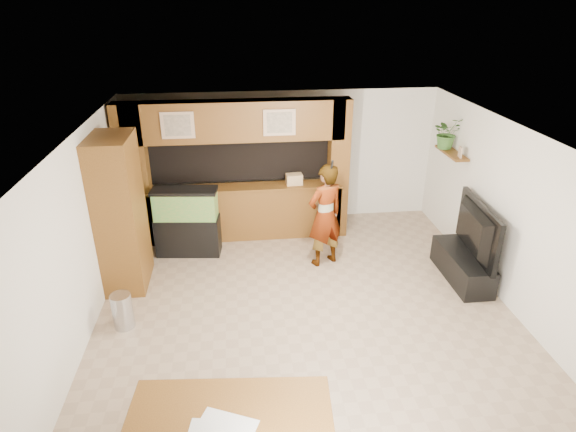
{
  "coord_description": "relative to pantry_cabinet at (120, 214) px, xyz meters",
  "views": [
    {
      "loc": [
        -0.92,
        -5.77,
        4.25
      ],
      "look_at": [
        -0.19,
        0.6,
        1.26
      ],
      "focal_mm": 30.0,
      "sensor_mm": 36.0,
      "label": 1
    }
  ],
  "objects": [
    {
      "name": "floor",
      "position": [
        2.7,
        -1.1,
        -1.2
      ],
      "size": [
        6.5,
        6.5,
        0.0
      ],
      "primitive_type": "plane",
      "color": "tan",
      "rests_on": "ground"
    },
    {
      "name": "ceiling",
      "position": [
        2.7,
        -1.1,
        1.4
      ],
      "size": [
        6.5,
        6.5,
        0.0
      ],
      "primitive_type": "plane",
      "color": "white",
      "rests_on": "wall_back"
    },
    {
      "name": "wall_back",
      "position": [
        2.7,
        2.15,
        0.1
      ],
      "size": [
        6.0,
        0.0,
        6.0
      ],
      "primitive_type": "plane",
      "rotation": [
        1.57,
        0.0,
        0.0
      ],
      "color": "silver",
      "rests_on": "floor"
    },
    {
      "name": "wall_left",
      "position": [
        -0.3,
        -1.1,
        0.1
      ],
      "size": [
        0.0,
        6.5,
        6.5
      ],
      "primitive_type": "plane",
      "rotation": [
        1.57,
        0.0,
        1.57
      ],
      "color": "silver",
      "rests_on": "floor"
    },
    {
      "name": "wall_right",
      "position": [
        5.7,
        -1.1,
        0.1
      ],
      "size": [
        0.0,
        6.5,
        6.5
      ],
      "primitive_type": "plane",
      "rotation": [
        1.57,
        0.0,
        -1.57
      ],
      "color": "silver",
      "rests_on": "floor"
    },
    {
      "name": "partition",
      "position": [
        1.75,
        1.54,
        0.11
      ],
      "size": [
        4.2,
        0.99,
        2.6
      ],
      "color": "brown",
      "rests_on": "floor"
    },
    {
      "name": "wall_clock",
      "position": [
        -0.27,
        -0.1,
        0.7
      ],
      "size": [
        0.05,
        0.25,
        0.25
      ],
      "color": "black",
      "rests_on": "wall_left"
    },
    {
      "name": "wall_shelf",
      "position": [
        5.55,
        0.85,
        0.5
      ],
      "size": [
        0.25,
        0.9,
        0.04
      ],
      "primitive_type": "cube",
      "color": "brown",
      "rests_on": "wall_right"
    },
    {
      "name": "pantry_cabinet",
      "position": [
        0.0,
        0.0,
        0.0
      ],
      "size": [
        0.6,
        0.99,
        2.41
      ],
      "primitive_type": "cube",
      "color": "brown",
      "rests_on": "floor"
    },
    {
      "name": "trash_can",
      "position": [
        0.13,
        -1.19,
        -0.94
      ],
      "size": [
        0.28,
        0.28,
        0.52
      ],
      "primitive_type": "cylinder",
      "color": "#B2B2B7",
      "rests_on": "floor"
    },
    {
      "name": "aquarium",
      "position": [
        0.89,
        0.85,
        -0.6
      ],
      "size": [
        1.11,
        0.42,
        1.23
      ],
      "rotation": [
        0.0,
        0.0,
        -0.11
      ],
      "color": "black",
      "rests_on": "floor"
    },
    {
      "name": "tv_stand",
      "position": [
        5.35,
        -0.52,
        -0.98
      ],
      "size": [
        0.5,
        1.37,
        0.46
      ],
      "primitive_type": "cube",
      "color": "black",
      "rests_on": "floor"
    },
    {
      "name": "television",
      "position": [
        5.35,
        -0.52,
        -0.32
      ],
      "size": [
        0.33,
        1.51,
        0.86
      ],
      "primitive_type": "imported",
      "rotation": [
        0.0,
        0.0,
        1.48
      ],
      "color": "black",
      "rests_on": "tv_stand"
    },
    {
      "name": "photo_frame",
      "position": [
        5.55,
        0.54,
        0.61
      ],
      "size": [
        0.05,
        0.14,
        0.18
      ],
      "primitive_type": "cube",
      "rotation": [
        0.0,
        0.0,
        -0.14
      ],
      "color": "tan",
      "rests_on": "wall_shelf"
    },
    {
      "name": "potted_plant",
      "position": [
        5.52,
        1.07,
        0.8
      ],
      "size": [
        0.58,
        0.53,
        0.56
      ],
      "primitive_type": "imported",
      "rotation": [
        0.0,
        0.0,
        0.19
      ],
      "color": "#376628",
      "rests_on": "wall_shelf"
    },
    {
      "name": "person",
      "position": [
        3.21,
        0.24,
        -0.31
      ],
      "size": [
        0.77,
        0.66,
        1.79
      ],
      "primitive_type": "imported",
      "rotation": [
        0.0,
        0.0,
        3.57
      ],
      "color": "#9E8056",
      "rests_on": "floor"
    },
    {
      "name": "microphone",
      "position": [
        3.26,
        0.08,
        0.63
      ],
      "size": [
        0.04,
        0.1,
        0.16
      ],
      "primitive_type": "cylinder",
      "rotation": [
        0.44,
        0.0,
        0.0
      ],
      "color": "black",
      "rests_on": "person"
    },
    {
      "name": "newspaper_b",
      "position": [
        1.57,
        -3.72,
        -0.52
      ],
      "size": [
        0.65,
        0.57,
        0.01
      ],
      "primitive_type": "cube",
      "rotation": [
        0.0,
        0.0,
        -0.42
      ],
      "color": "silver",
      "rests_on": "dining_table"
    },
    {
      "name": "counter_box",
      "position": [
        2.83,
        1.35,
        -0.07
      ],
      "size": [
        0.31,
        0.22,
        0.2
      ],
      "primitive_type": "cube",
      "rotation": [
        0.0,
        0.0,
        0.08
      ],
      "color": "tan",
      "rests_on": "partition"
    }
  ]
}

